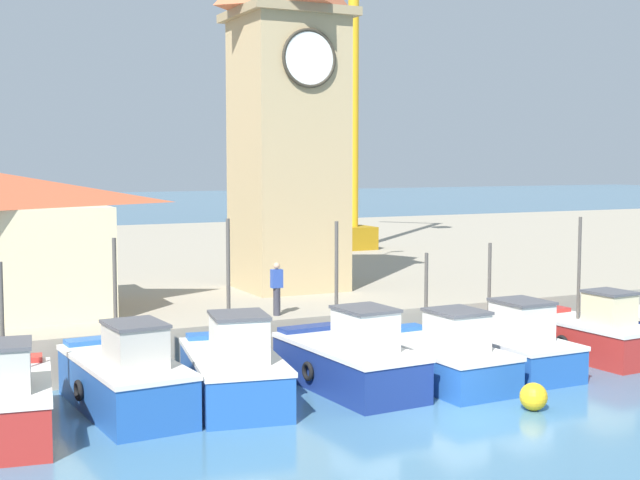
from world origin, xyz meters
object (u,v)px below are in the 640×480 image
Objects in this scene: fishing_boat_left_inner at (234,371)px; clock_tower at (288,101)px; port_crane_near at (353,93)px; fishing_boat_mid_left at (349,360)px; fishing_boat_right_inner at (592,334)px; dock_worker_near_tower at (277,288)px; fishing_boat_left_outer at (125,379)px; fishing_boat_center at (440,357)px; fishing_boat_mid_right at (504,346)px; fishing_boat_far_left at (3,402)px; mooring_buoy at (534,397)px.

fishing_boat_left_inner is 12.82m from clock_tower.
fishing_boat_mid_left is at bearing -118.01° from port_crane_near.
fishing_boat_mid_left reaches higher than fishing_boat_right_inner.
dock_worker_near_tower is (-0.39, 4.01, 1.44)m from fishing_boat_mid_left.
fishing_boat_center is at bearing -6.35° from fishing_boat_left_outer.
fishing_boat_mid_left is 5.06m from fishing_boat_mid_right.
fishing_boat_mid_left is 0.35× the size of clock_tower.
fishing_boat_far_left is 30.41m from port_crane_near.
fishing_boat_right_inner is (8.40, 0.01, -0.03)m from fishing_boat_mid_left.
fishing_boat_left_inner reaches higher than fishing_boat_mid_left.
clock_tower is (-2.83, 9.08, 7.48)m from fishing_boat_mid_right.
mooring_buoy is at bearing -50.43° from fishing_boat_mid_left.
fishing_boat_right_inner is at bearing -1.92° from fishing_boat_left_outer.
fishing_boat_left_inner is 3.22m from fishing_boat_mid_left.
fishing_boat_mid_right is at bearing 1.41° from fishing_boat_far_left.
fishing_boat_left_outer is at bearing 154.73° from mooring_buoy.
fishing_boat_far_left is at bearing -152.55° from dock_worker_near_tower.
port_crane_near is (6.06, 20.91, 8.87)m from fishing_boat_mid_right.
fishing_boat_mid_left is 7.47× the size of mooring_buoy.
port_crane_near reaches higher than dock_worker_near_tower.
clock_tower reaches higher than fishing_boat_right_inner.
dock_worker_near_tower is (-2.62, -5.07, -5.96)m from clock_tower.
mooring_buoy is (11.87, -3.41, -0.44)m from fishing_boat_far_left.
fishing_boat_far_left is 0.22× the size of port_crane_near.
fishing_boat_right_inner is (11.62, -0.12, -0.06)m from fishing_boat_left_inner.
port_crane_near reaches higher than fishing_boat_center.
mooring_buoy is 0.42× the size of dock_worker_near_tower.
fishing_boat_far_left is at bearing -139.42° from clock_tower.
fishing_boat_mid_right reaches higher than fishing_boat_center.
fishing_boat_center is at bearing -10.07° from fishing_boat_mid_left.
fishing_boat_far_left is 1.06× the size of fishing_boat_right_inner.
fishing_boat_right_inner reaches higher than fishing_boat_center.
port_crane_near is at bearing 82.58° from fishing_boat_right_inner.
fishing_boat_center is 3.36m from mooring_buoy.
fishing_boat_left_outer is 0.36× the size of clock_tower.
port_crane_near reaches higher than fishing_boat_mid_left.
fishing_boat_left_outer is 6.67m from dock_worker_near_tower.
fishing_boat_mid_left is at bearing -84.45° from dock_worker_near_tower.
mooring_buoy is (0.55, -3.30, -0.37)m from fishing_boat_center.
fishing_boat_mid_left is 2.59m from fishing_boat_center.
fishing_boat_right_inner is at bearing -55.78° from clock_tower.
clock_tower reaches higher than mooring_buoy.
fishing_boat_left_inner is 5.01m from dock_worker_near_tower.
fishing_boat_mid_right is at bearing 62.43° from mooring_buoy.
fishing_boat_far_left is at bearing 163.99° from mooring_buoy.
fishing_boat_left_inner reaches higher than fishing_boat_mid_right.
dock_worker_near_tower is at bearing 123.39° from fishing_boat_center.
mooring_buoy is at bearing -86.12° from clock_tower.
fishing_boat_left_outer reaches higher than fishing_boat_mid_right.
port_crane_near is 27.53m from mooring_buoy.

